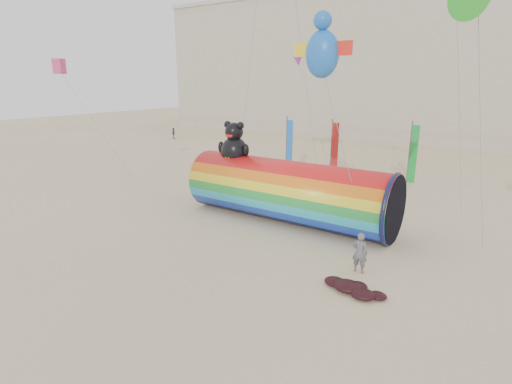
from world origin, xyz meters
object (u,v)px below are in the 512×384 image
Objects in this scene: kite_handler at (360,253)px; fabric_bundle at (352,288)px; windsock_assembly at (288,190)px; hotel_building at (352,66)px.

kite_handler is 2.02m from fabric_bundle.
fabric_bundle is (6.40, -5.88, -1.76)m from windsock_assembly.
hotel_building reaches higher than windsock_assembly.
kite_handler reaches higher than fabric_bundle.
hotel_building is 32.59× the size of kite_handler.
fabric_bundle is at bearing -67.93° from hotel_building.
hotel_building is 44.32m from windsock_assembly.
hotel_building is at bearing 107.16° from windsock_assembly.
kite_handler is at bearing -67.59° from hotel_building.
windsock_assembly is at bearing -36.93° from kite_handler.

